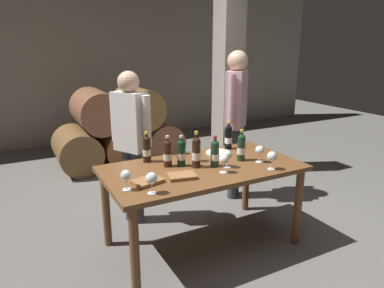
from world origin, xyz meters
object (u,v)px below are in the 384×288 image
Objects in this scene: wine_bottle_1 at (241,147)px; taster_seated_left at (131,135)px; wine_glass_4 at (126,176)px; wine_bottle_3 at (215,153)px; wine_glass_1 at (227,156)px; wine_glass_3 at (197,150)px; wine_bottle_4 at (196,152)px; wine_bottle_5 at (181,153)px; leather_ledger at (148,181)px; wine_bottle_6 at (228,137)px; wine_bottle_2 at (168,153)px; dining_table at (203,176)px; wine_glass_2 at (224,160)px; serving_plate at (218,153)px; wine_bottle_0 at (147,149)px; wine_glass_6 at (260,151)px; wine_glass_5 at (151,179)px; wine_glass_0 at (272,157)px; sommelier_presenting at (236,111)px; tasting_notebook at (182,176)px.

wine_bottle_1 is 0.19× the size of taster_seated_left.
taster_seated_left is at bearing 69.46° from wine_glass_4.
wine_bottle_3 is 1.81× the size of wine_glass_1.
wine_bottle_1 reaches higher than wine_glass_3.
taster_seated_left is (-0.34, 0.71, 0.03)m from wine_bottle_4.
wine_bottle_5 reaches higher than leather_ledger.
wine_bottle_5 is at bearing -159.26° from wine_bottle_6.
dining_table is at bearing -27.45° from wine_bottle_2.
wine_glass_2 is 0.64× the size of serving_plate.
wine_bottle_0 reaches higher than wine_glass_2.
wine_bottle_6 is 0.48m from wine_glass_6.
dining_table is 7.08× the size of serving_plate.
wine_glass_5 is 1.07m from taster_seated_left.
dining_table is 11.05× the size of wine_glass_6.
wine_bottle_5 is 1.25× the size of leather_ledger.
wine_glass_4 is (-0.36, -0.53, -0.01)m from wine_bottle_0.
wine_glass_0 is 0.66m from wine_glass_3.
wine_glass_2 is (-0.41, -0.56, -0.01)m from wine_bottle_6.
wine_glass_4 is at bearing -164.20° from wine_bottle_4.
wine_glass_1 is 0.42m from serving_plate.
dining_table is at bearing -145.07° from wine_bottle_6.
wine_bottle_3 is 0.75m from wine_glass_5.
wine_bottle_0 is at bearing 140.03° from wine_glass_1.
wine_glass_4 is 1.86m from sommelier_presenting.
wine_bottle_2 is 1.15× the size of serving_plate.
wine_bottle_4 is 0.58m from wine_glass_6.
wine_bottle_6 reaches higher than wine_glass_4.
wine_glass_5 is 0.72× the size of tasting_notebook.
wine_bottle_6 reaches higher than wine_glass_2.
sommelier_presenting is at bearing 30.43° from wine_glass_4.
taster_seated_left is (-0.42, 0.58, 0.06)m from wine_glass_3.
wine_bottle_3 reaches higher than tasting_notebook.
wine_glass_4 is at bearing -145.36° from wine_bottle_2.
wine_glass_0 is 1.37m from taster_seated_left.
wine_bottle_3 is 0.96× the size of wine_bottle_6.
wine_bottle_2 is 0.16× the size of sommelier_presenting.
wine_bottle_5 reaches higher than wine_glass_0.
wine_glass_6 reaches higher than leather_ledger.
wine_bottle_4 is at bearing 121.28° from wine_glass_2.
wine_bottle_6 is 0.57m from sommelier_presenting.
wine_bottle_3 is 0.42m from wine_glass_6.
taster_seated_left reaches higher than tasting_notebook.
wine_bottle_1 is 1.32× the size of leather_ledger.
wine_glass_4 is (-0.83, -0.14, -0.01)m from wine_bottle_3.
wine_bottle_0 is 0.45m from wine_glass_3.
wine_bottle_5 is 1.73× the size of wine_glass_5.
wine_bottle_1 is at bearing -43.29° from taster_seated_left.
wine_bottle_6 is at bearing 20.74° from wine_bottle_5.
wine_glass_0 is at bearing -32.62° from wine_bottle_4.
taster_seated_left reaches higher than dining_table.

